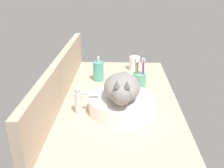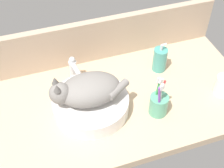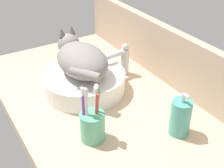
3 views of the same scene
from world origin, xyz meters
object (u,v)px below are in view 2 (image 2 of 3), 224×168
at_px(faucet, 74,69).
at_px(soap_dispenser, 160,59).
at_px(cat, 87,90).
at_px(toothbrush_cup, 159,104).
at_px(sink_basin, 91,104).
at_px(water_glass, 223,87).

xyz_separation_m(faucet, soap_dispenser, (0.40, -0.05, -0.01)).
bearing_deg(cat, toothbrush_cup, -19.92).
bearing_deg(toothbrush_cup, soap_dispenser, 64.53).
xyz_separation_m(soap_dispenser, toothbrush_cup, (-0.12, -0.25, -0.01)).
xyz_separation_m(sink_basin, soap_dispenser, (0.38, 0.14, 0.02)).
bearing_deg(water_glass, soap_dispenser, 130.76).
bearing_deg(faucet, toothbrush_cup, -45.63).
bearing_deg(toothbrush_cup, faucet, 134.37).
bearing_deg(soap_dispenser, water_glass, -49.24).
xyz_separation_m(cat, toothbrush_cup, (0.28, -0.10, -0.08)).
distance_m(sink_basin, soap_dispenser, 0.41).
bearing_deg(toothbrush_cup, cat, 160.08).
distance_m(sink_basin, water_glass, 0.59).
bearing_deg(faucet, cat, -86.96).
xyz_separation_m(sink_basin, faucet, (-0.02, 0.19, 0.04)).
xyz_separation_m(sink_basin, water_glass, (0.58, -0.09, 0.00)).
distance_m(faucet, soap_dispenser, 0.41).
height_order(cat, toothbrush_cup, cat).
bearing_deg(soap_dispenser, sink_basin, -159.21).
relative_size(faucet, soap_dispenser, 0.89).
height_order(sink_basin, cat, cat).
bearing_deg(sink_basin, toothbrush_cup, -20.96).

